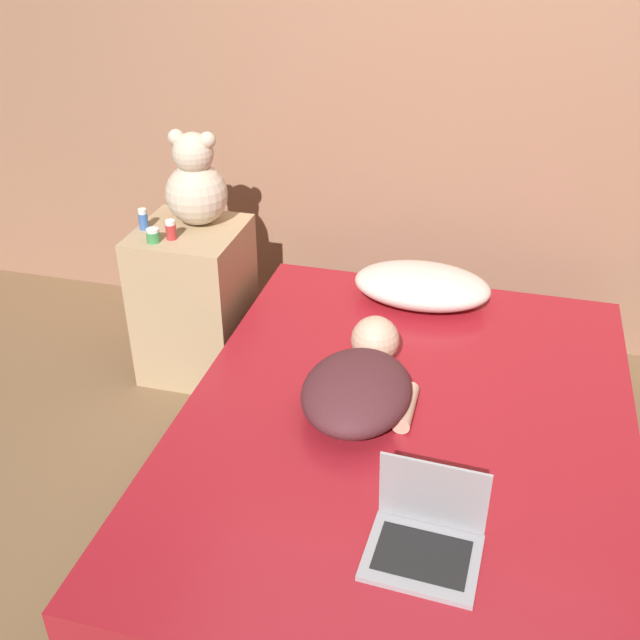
% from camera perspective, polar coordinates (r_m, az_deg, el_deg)
% --- Properties ---
extents(ground_plane, '(12.00, 12.00, 0.00)m').
position_cam_1_polar(ground_plane, '(2.79, 6.07, -13.92)').
color(ground_plane, brown).
extents(wall_back, '(8.00, 0.06, 2.60)m').
position_cam_1_polar(wall_back, '(3.33, 11.25, 18.98)').
color(wall_back, '#996B51').
rests_on(wall_back, ground_plane).
extents(bed, '(1.52, 2.01, 0.40)m').
position_cam_1_polar(bed, '(2.66, 6.31, -10.88)').
color(bed, '#2D2319').
rests_on(bed, ground_plane).
extents(nightstand, '(0.43, 0.45, 0.69)m').
position_cam_1_polar(nightstand, '(3.33, -9.49, 1.45)').
color(nightstand, tan).
rests_on(nightstand, ground_plane).
extents(pillow, '(0.57, 0.35, 0.15)m').
position_cam_1_polar(pillow, '(3.15, 7.78, 2.62)').
color(pillow, beige).
rests_on(pillow, bed).
extents(person_lying, '(0.38, 0.64, 0.18)m').
position_cam_1_polar(person_lying, '(2.54, 3.15, -4.79)').
color(person_lying, '#4C2328').
rests_on(person_lying, bed).
extents(laptop, '(0.31, 0.26, 0.25)m').
position_cam_1_polar(laptop, '(2.08, 8.10, -15.78)').
color(laptop, '#9E9EA3').
rests_on(laptop, bed).
extents(teddy_bear, '(0.26, 0.26, 0.40)m').
position_cam_1_polar(teddy_bear, '(3.17, -9.45, 10.18)').
color(teddy_bear, beige).
rests_on(teddy_bear, nightstand).
extents(bottle_green, '(0.05, 0.05, 0.06)m').
position_cam_1_polar(bottle_green, '(3.08, -12.60, 6.30)').
color(bottle_green, '#3D8E4C').
rests_on(bottle_green, nightstand).
extents(bottle_blue, '(0.04, 0.04, 0.09)m').
position_cam_1_polar(bottle_blue, '(3.20, -13.32, 7.48)').
color(bottle_blue, '#3866B2').
rests_on(bottle_blue, nightstand).
extents(bottle_red, '(0.04, 0.04, 0.08)m').
position_cam_1_polar(bottle_red, '(3.09, -11.29, 6.75)').
color(bottle_red, '#B72D2D').
rests_on(bottle_red, nightstand).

